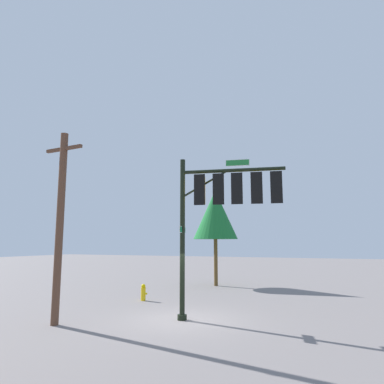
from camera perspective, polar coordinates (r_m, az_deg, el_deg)
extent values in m
plane|color=slate|center=(14.22, -1.62, -20.09)|extent=(120.00, 120.00, 0.00)
cylinder|color=black|center=(13.93, -1.57, -7.37)|extent=(0.20, 0.20, 6.26)
cylinder|color=black|center=(14.20, -1.62, -19.69)|extent=(0.36, 0.36, 0.20)
cylinder|color=black|center=(13.88, 6.60, 3.51)|extent=(3.98, 0.90, 0.14)
cylinder|color=black|center=(13.93, 2.09, 1.32)|extent=(1.83, 0.43, 1.07)
cube|color=yellow|center=(13.92, 1.39, 0.28)|extent=(0.38, 0.41, 1.10)
cube|color=black|center=(13.73, 1.22, 0.40)|extent=(0.44, 0.12, 1.22)
sphere|color=#FF2018|center=(14.17, 1.55, 1.52)|extent=(0.22, 0.22, 0.22)
cylinder|color=yellow|center=(14.24, 1.60, 1.68)|extent=(0.25, 0.18, 0.23)
sphere|color=#855607|center=(14.12, 1.56, 0.16)|extent=(0.22, 0.22, 0.22)
cylinder|color=yellow|center=(14.18, 1.61, 0.32)|extent=(0.25, 0.18, 0.23)
sphere|color=#0B621E|center=(14.07, 1.56, -1.21)|extent=(0.22, 0.22, 0.22)
cylinder|color=yellow|center=(14.14, 1.61, -1.04)|extent=(0.25, 0.18, 0.23)
cube|color=yellow|center=(13.81, 4.38, 0.37)|extent=(0.40, 0.43, 1.10)
cube|color=black|center=(13.61, 4.30, 0.50)|extent=(0.44, 0.14, 1.22)
sphere|color=#FF2018|center=(14.06, 4.44, 1.62)|extent=(0.22, 0.22, 0.22)
cylinder|color=yellow|center=(14.13, 4.46, 1.78)|extent=(0.26, 0.19, 0.23)
sphere|color=#855607|center=(14.00, 4.45, 0.25)|extent=(0.22, 0.22, 0.22)
cylinder|color=yellow|center=(14.07, 4.47, 0.42)|extent=(0.26, 0.19, 0.23)
sphere|color=#0B621E|center=(13.96, 4.47, -1.13)|extent=(0.22, 0.22, 0.22)
cylinder|color=yellow|center=(14.02, 4.49, -0.96)|extent=(0.26, 0.19, 0.23)
cube|color=yellow|center=(13.73, 7.41, 0.47)|extent=(0.37, 0.40, 1.10)
cube|color=black|center=(13.53, 7.30, 0.59)|extent=(0.44, 0.10, 1.22)
sphere|color=#FF2018|center=(13.98, 7.49, 1.73)|extent=(0.22, 0.22, 0.22)
cylinder|color=yellow|center=(14.05, 7.52, 1.88)|extent=(0.25, 0.17, 0.23)
sphere|color=#855607|center=(13.92, 7.52, 0.35)|extent=(0.22, 0.22, 0.22)
cylinder|color=yellow|center=(13.99, 7.55, 0.51)|extent=(0.25, 0.17, 0.23)
sphere|color=#0B621E|center=(13.88, 7.55, -1.04)|extent=(0.22, 0.22, 0.22)
cylinder|color=yellow|center=(13.94, 7.57, -0.87)|extent=(0.25, 0.17, 0.23)
cube|color=yellow|center=(13.69, 10.47, 0.56)|extent=(0.39, 0.42, 1.10)
cube|color=black|center=(13.49, 10.47, 0.69)|extent=(0.44, 0.13, 1.22)
sphere|color=#FF2018|center=(13.94, 10.44, 1.82)|extent=(0.22, 0.22, 0.22)
cylinder|color=yellow|center=(14.01, 10.43, 1.98)|extent=(0.26, 0.19, 0.23)
sphere|color=#855607|center=(13.89, 10.47, 0.44)|extent=(0.22, 0.22, 0.22)
cylinder|color=yellow|center=(13.95, 10.47, 0.60)|extent=(0.26, 0.19, 0.23)
sphere|color=#0B621E|center=(13.84, 10.51, -0.95)|extent=(0.22, 0.22, 0.22)
cylinder|color=yellow|center=(13.91, 10.50, -0.78)|extent=(0.26, 0.19, 0.23)
cube|color=yellow|center=(13.69, 13.54, 0.66)|extent=(0.39, 0.42, 1.10)
cube|color=black|center=(13.49, 13.56, 0.79)|extent=(0.44, 0.13, 1.22)
sphere|color=#FF2018|center=(13.94, 13.46, 1.91)|extent=(0.22, 0.22, 0.22)
cylinder|color=yellow|center=(14.01, 13.45, 2.07)|extent=(0.25, 0.18, 0.23)
sphere|color=#855607|center=(13.89, 13.51, 0.53)|extent=(0.22, 0.22, 0.22)
cylinder|color=yellow|center=(13.95, 13.50, 0.70)|extent=(0.25, 0.18, 0.23)
sphere|color=#0B621E|center=(13.84, 13.56, -0.86)|extent=(0.22, 0.22, 0.22)
cylinder|color=yellow|center=(13.90, 13.54, -0.69)|extent=(0.25, 0.18, 0.23)
cube|color=white|center=(13.92, 7.41, 4.75)|extent=(0.93, 0.20, 0.26)
cube|color=#207836|center=(13.92, 7.41, 4.75)|extent=(0.89, 0.20, 0.22)
cube|color=white|center=(13.93, -1.56, -6.13)|extent=(0.20, 0.93, 0.26)
cube|color=#0B6D36|center=(13.93, -1.56, -6.13)|extent=(0.20, 0.89, 0.22)
cylinder|color=brown|center=(13.98, -20.71, -5.15)|extent=(0.28, 0.28, 7.09)
cube|color=brown|center=(14.41, -20.11, 6.61)|extent=(1.80, 0.26, 0.12)
cylinder|color=yellow|center=(18.79, -7.93, -16.12)|extent=(0.24, 0.24, 0.65)
sphere|color=#D9BE04|center=(18.74, -7.91, -14.92)|extent=(0.22, 0.22, 0.22)
cylinder|color=yellow|center=(18.71, -7.52, -16.06)|extent=(0.12, 0.10, 0.10)
cylinder|color=brown|center=(24.77, 3.89, -11.32)|extent=(0.26, 0.26, 3.18)
cone|color=#1B6A2F|center=(24.82, 3.81, -3.66)|extent=(3.10, 3.10, 3.44)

